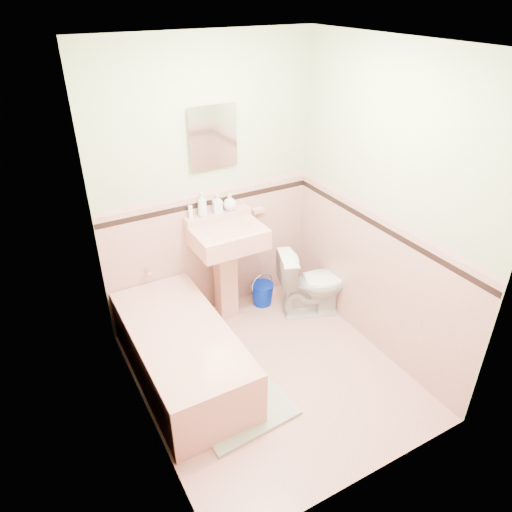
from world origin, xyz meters
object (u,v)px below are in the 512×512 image
bathtub (182,355)px  medicine_cabinet (213,137)px  soap_bottle_left (202,204)px  bucket (262,294)px  shoe (229,407)px  soap_bottle_right (230,202)px  sink (228,274)px  toilet (312,283)px  soap_bottle_mid (217,204)px

bathtub → medicine_cabinet: bearing=47.4°
soap_bottle_left → bucket: 1.16m
bucket → shoe: bearing=-129.8°
bathtub → medicine_cabinet: size_ratio=3.30×
soap_bottle_left → bucket: size_ratio=0.96×
bathtub → soap_bottle_right: 1.39m
sink → soap_bottle_left: size_ratio=4.45×
soap_bottle_right → bucket: bearing=-28.1°
bathtub → toilet: toilet is taller
soap_bottle_left → soap_bottle_mid: size_ratio=1.26×
soap_bottle_mid → toilet: (0.73, -0.48, -0.79)m
soap_bottle_left → bucket: soap_bottle_left is taller
soap_bottle_left → toilet: size_ratio=0.33×
medicine_cabinet → sink: bearing=-90.0°
bathtub → soap_bottle_left: soap_bottle_left is taller
sink → toilet: sink is taller
medicine_cabinet → soap_bottle_left: 0.58m
medicine_cabinet → bathtub: bearing=-132.6°
soap_bottle_left → toilet: bearing=-28.9°
soap_bottle_left → bucket: (0.52, -0.14, -1.03)m
soap_bottle_left → shoe: size_ratio=1.34×
bathtub → soap_bottle_mid: 1.33m
sink → soap_bottle_left: (-0.14, 0.18, 0.66)m
medicine_cabinet → shoe: 2.14m
soap_bottle_left → soap_bottle_right: soap_bottle_left is taller
medicine_cabinet → shoe: medicine_cabinet is taller
bathtub → shoe: bathtub is taller
toilet → bucket: bearing=65.5°
soap_bottle_mid → soap_bottle_left: bearing=180.0°
bathtub → medicine_cabinet: medicine_cabinet is taller
soap_bottle_mid → bucket: soap_bottle_mid is taller
bathtub → soap_bottle_left: (0.54, 0.71, 0.91)m
bathtub → shoe: bearing=-74.1°
sink → shoe: bearing=-116.7°
sink → toilet: bearing=-22.4°
bathtub → toilet: bearing=9.1°
soap_bottle_right → bucket: 1.04m
soap_bottle_mid → toilet: bearing=-33.4°
shoe → medicine_cabinet: bearing=70.9°
bathtub → shoe: (0.15, -0.52, -0.16)m
toilet → soap_bottle_mid: bearing=76.6°
sink → bucket: (0.38, 0.04, -0.37)m
soap_bottle_left → bucket: bearing=-14.8°
shoe → bucket: bearing=53.9°
soap_bottle_left → shoe: bearing=-107.5°
medicine_cabinet → shoe: (-0.53, -1.26, -1.64)m
sink → toilet: (0.73, -0.30, -0.15)m
medicine_cabinet → soap_bottle_mid: bearing=-86.9°
sink → soap_bottle_right: 0.66m
soap_bottle_right → soap_bottle_left: bearing=180.0°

